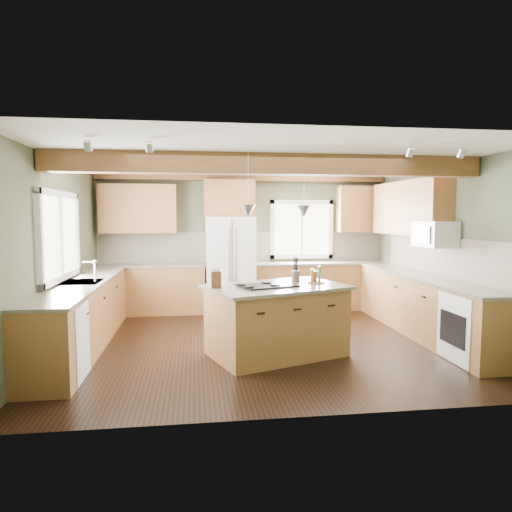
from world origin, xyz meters
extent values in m
plane|color=black|center=(0.00, 0.00, 0.00)|extent=(5.60, 5.60, 0.00)
plane|color=silver|center=(0.00, 0.00, 2.60)|extent=(5.60, 5.60, 0.00)
plane|color=#404833|center=(0.00, 2.50, 1.30)|extent=(5.60, 0.00, 5.60)
plane|color=#404833|center=(-2.80, 0.00, 1.30)|extent=(0.00, 5.00, 5.00)
plane|color=#404833|center=(2.80, 0.00, 1.30)|extent=(0.00, 5.00, 5.00)
cube|color=#4F2C16|center=(0.00, -0.63, 2.47)|extent=(5.55, 0.26, 0.26)
cube|color=#4F2C16|center=(0.00, 2.40, 2.54)|extent=(5.55, 0.20, 0.10)
cube|color=brown|center=(0.00, 2.48, 1.21)|extent=(5.58, 0.03, 0.58)
cube|color=brown|center=(2.78, 0.05, 1.21)|extent=(0.03, 3.70, 0.58)
cube|color=brown|center=(-1.79, 2.20, 0.44)|extent=(2.02, 0.60, 0.88)
cube|color=brown|center=(-1.79, 2.20, 0.90)|extent=(2.06, 0.64, 0.04)
cube|color=brown|center=(1.49, 2.20, 0.44)|extent=(2.62, 0.60, 0.88)
cube|color=brown|center=(1.49, 2.20, 0.90)|extent=(2.66, 0.64, 0.04)
cube|color=brown|center=(-2.50, 0.05, 0.44)|extent=(0.60, 3.70, 0.88)
cube|color=brown|center=(-2.50, 0.05, 0.90)|extent=(0.64, 3.74, 0.04)
cube|color=brown|center=(2.50, 0.05, 0.44)|extent=(0.60, 3.70, 0.88)
cube|color=brown|center=(2.50, 0.05, 0.90)|extent=(0.64, 3.74, 0.04)
cube|color=brown|center=(-1.99, 2.33, 1.95)|extent=(1.40, 0.35, 0.90)
cube|color=brown|center=(-0.30, 2.33, 2.15)|extent=(0.96, 0.35, 0.70)
cube|color=brown|center=(2.62, 0.90, 1.95)|extent=(0.35, 2.20, 0.90)
cube|color=brown|center=(2.30, 2.33, 1.95)|extent=(0.90, 0.35, 0.90)
cube|color=white|center=(-2.78, 0.05, 1.55)|extent=(0.04, 1.60, 1.05)
cube|color=white|center=(1.15, 2.48, 1.55)|extent=(1.10, 0.04, 1.00)
cube|color=#262628|center=(-2.50, 0.05, 0.91)|extent=(0.50, 0.65, 0.03)
cylinder|color=#B2B2B7|center=(-2.32, 0.05, 1.05)|extent=(0.02, 0.02, 0.28)
cube|color=white|center=(-2.49, -1.25, 0.43)|extent=(0.60, 0.60, 0.84)
cube|color=white|center=(2.49, -1.25, 0.43)|extent=(0.60, 0.72, 0.84)
cube|color=white|center=(2.58, -0.05, 1.55)|extent=(0.40, 0.70, 0.38)
cone|color=#B2B2B7|center=(-0.30, -0.77, 1.88)|extent=(0.18, 0.18, 0.16)
cone|color=#B2B2B7|center=(0.48, -0.50, 1.88)|extent=(0.18, 0.18, 0.16)
cube|color=silver|center=(-0.30, 2.12, 0.90)|extent=(0.90, 0.74, 1.80)
cube|color=brown|center=(0.09, -0.63, 0.44)|extent=(1.88, 1.50, 0.88)
cube|color=brown|center=(0.09, -0.63, 0.90)|extent=(2.02, 1.64, 0.04)
cube|color=black|center=(-0.04, -0.68, 0.93)|extent=(0.83, 0.69, 0.02)
cube|color=brown|center=(-0.70, -0.72, 1.02)|extent=(0.13, 0.11, 0.21)
cylinder|color=#453C37|center=(0.40, -0.36, 1.00)|extent=(0.12, 0.12, 0.15)
camera|label=1|loc=(-0.95, -6.40, 1.82)|focal=32.00mm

